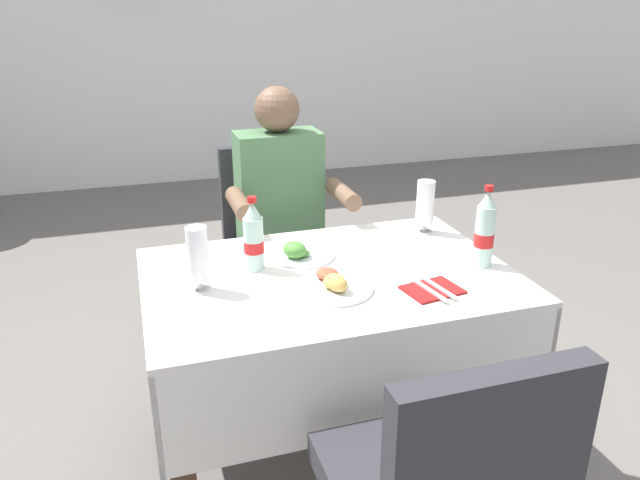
{
  "coord_description": "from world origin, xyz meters",
  "views": [
    {
      "loc": [
        -0.62,
        -1.78,
        1.58
      ],
      "look_at": [
        -0.04,
        0.06,
        0.83
      ],
      "focal_mm": 34.12,
      "sensor_mm": 36.0,
      "label": 1
    }
  ],
  "objects_px": {
    "cola_bottle_secondary": "(253,238)",
    "plate_far_diner": "(299,253)",
    "beer_glass_middle": "(425,207)",
    "napkin_cutlery_set": "(432,289)",
    "chair_far_diner_seat": "(274,242)",
    "cola_bottle_primary": "(485,231)",
    "beer_glass_left": "(198,259)",
    "seated_diner_far": "(283,217)",
    "main_dining_table": "(329,319)",
    "plate_near_camera": "(333,284)"
  },
  "relations": [
    {
      "from": "beer_glass_left",
      "to": "beer_glass_middle",
      "type": "bearing_deg",
      "value": 16.0
    },
    {
      "from": "seated_diner_far",
      "to": "cola_bottle_primary",
      "type": "height_order",
      "value": "seated_diner_far"
    },
    {
      "from": "beer_glass_left",
      "to": "cola_bottle_secondary",
      "type": "xyz_separation_m",
      "value": [
        0.19,
        0.11,
        0.0
      ]
    },
    {
      "from": "chair_far_diner_seat",
      "to": "cola_bottle_primary",
      "type": "xyz_separation_m",
      "value": [
        0.51,
        -0.89,
        0.32
      ]
    },
    {
      "from": "cola_bottle_primary",
      "to": "seated_diner_far",
      "type": "bearing_deg",
      "value": 122.42
    },
    {
      "from": "plate_near_camera",
      "to": "plate_far_diner",
      "type": "height_order",
      "value": "plate_far_diner"
    },
    {
      "from": "chair_far_diner_seat",
      "to": "beer_glass_middle",
      "type": "xyz_separation_m",
      "value": [
        0.47,
        -0.55,
        0.3
      ]
    },
    {
      "from": "chair_far_diner_seat",
      "to": "cola_bottle_primary",
      "type": "distance_m",
      "value": 1.08
    },
    {
      "from": "plate_far_diner",
      "to": "beer_glass_left",
      "type": "bearing_deg",
      "value": -157.28
    },
    {
      "from": "beer_glass_middle",
      "to": "napkin_cutlery_set",
      "type": "relative_size",
      "value": 1.05
    },
    {
      "from": "plate_near_camera",
      "to": "cola_bottle_primary",
      "type": "relative_size",
      "value": 0.88
    },
    {
      "from": "cola_bottle_primary",
      "to": "napkin_cutlery_set",
      "type": "bearing_deg",
      "value": -152.78
    },
    {
      "from": "main_dining_table",
      "to": "cola_bottle_secondary",
      "type": "bearing_deg",
      "value": 154.3
    },
    {
      "from": "cola_bottle_secondary",
      "to": "chair_far_diner_seat",
      "type": "bearing_deg",
      "value": 71.83
    },
    {
      "from": "plate_far_diner",
      "to": "napkin_cutlery_set",
      "type": "bearing_deg",
      "value": -48.95
    },
    {
      "from": "plate_near_camera",
      "to": "cola_bottle_secondary",
      "type": "height_order",
      "value": "cola_bottle_secondary"
    },
    {
      "from": "main_dining_table",
      "to": "seated_diner_far",
      "type": "bearing_deg",
      "value": 88.65
    },
    {
      "from": "seated_diner_far",
      "to": "cola_bottle_primary",
      "type": "bearing_deg",
      "value": -57.58
    },
    {
      "from": "main_dining_table",
      "to": "beer_glass_middle",
      "type": "xyz_separation_m",
      "value": [
        0.47,
        0.25,
        0.28
      ]
    },
    {
      "from": "chair_far_diner_seat",
      "to": "plate_near_camera",
      "type": "xyz_separation_m",
      "value": [
        -0.03,
        -0.92,
        0.21
      ]
    },
    {
      "from": "seated_diner_far",
      "to": "beer_glass_middle",
      "type": "height_order",
      "value": "seated_diner_far"
    },
    {
      "from": "beer_glass_left",
      "to": "seated_diner_far",
      "type": "bearing_deg",
      "value": 57.73
    },
    {
      "from": "plate_far_diner",
      "to": "beer_glass_left",
      "type": "distance_m",
      "value": 0.4
    },
    {
      "from": "main_dining_table",
      "to": "chair_far_diner_seat",
      "type": "xyz_separation_m",
      "value": [
        -0.0,
        0.8,
        -0.02
      ]
    },
    {
      "from": "seated_diner_far",
      "to": "cola_bottle_secondary",
      "type": "height_order",
      "value": "seated_diner_far"
    },
    {
      "from": "beer_glass_left",
      "to": "cola_bottle_secondary",
      "type": "bearing_deg",
      "value": 29.68
    },
    {
      "from": "main_dining_table",
      "to": "beer_glass_middle",
      "type": "height_order",
      "value": "beer_glass_middle"
    },
    {
      "from": "seated_diner_far",
      "to": "beer_glass_left",
      "type": "relative_size",
      "value": 6.04
    },
    {
      "from": "cola_bottle_secondary",
      "to": "beer_glass_left",
      "type": "bearing_deg",
      "value": -150.32
    },
    {
      "from": "cola_bottle_secondary",
      "to": "plate_far_diner",
      "type": "bearing_deg",
      "value": 13.62
    },
    {
      "from": "main_dining_table",
      "to": "napkin_cutlery_set",
      "type": "xyz_separation_m",
      "value": [
        0.26,
        -0.22,
        0.18
      ]
    },
    {
      "from": "seated_diner_far",
      "to": "beer_glass_left",
      "type": "distance_m",
      "value": 0.83
    },
    {
      "from": "seated_diner_far",
      "to": "plate_near_camera",
      "type": "bearing_deg",
      "value": -92.98
    },
    {
      "from": "main_dining_table",
      "to": "beer_glass_middle",
      "type": "distance_m",
      "value": 0.6
    },
    {
      "from": "seated_diner_far",
      "to": "main_dining_table",
      "type": "bearing_deg",
      "value": -91.35
    },
    {
      "from": "plate_near_camera",
      "to": "plate_far_diner",
      "type": "relative_size",
      "value": 1.07
    },
    {
      "from": "plate_near_camera",
      "to": "cola_bottle_secondary",
      "type": "bearing_deg",
      "value": 131.04
    },
    {
      "from": "plate_near_camera",
      "to": "cola_bottle_secondary",
      "type": "xyz_separation_m",
      "value": [
        -0.2,
        0.23,
        0.09
      ]
    },
    {
      "from": "seated_diner_far",
      "to": "plate_near_camera",
      "type": "xyz_separation_m",
      "value": [
        -0.04,
        -0.81,
        0.05
      ]
    },
    {
      "from": "chair_far_diner_seat",
      "to": "napkin_cutlery_set",
      "type": "xyz_separation_m",
      "value": [
        0.26,
        -1.02,
        0.2
      ]
    },
    {
      "from": "chair_far_diner_seat",
      "to": "cola_bottle_secondary",
      "type": "height_order",
      "value": "cola_bottle_secondary"
    },
    {
      "from": "beer_glass_left",
      "to": "cola_bottle_primary",
      "type": "bearing_deg",
      "value": -5.57
    },
    {
      "from": "plate_far_diner",
      "to": "plate_near_camera",
      "type": "bearing_deg",
      "value": -82.84
    },
    {
      "from": "main_dining_table",
      "to": "cola_bottle_primary",
      "type": "distance_m",
      "value": 0.6
    },
    {
      "from": "chair_far_diner_seat",
      "to": "seated_diner_far",
      "type": "relative_size",
      "value": 0.77
    },
    {
      "from": "main_dining_table",
      "to": "chair_far_diner_seat",
      "type": "relative_size",
      "value": 1.24
    },
    {
      "from": "beer_glass_left",
      "to": "napkin_cutlery_set",
      "type": "bearing_deg",
      "value": -17.83
    },
    {
      "from": "beer_glass_middle",
      "to": "chair_far_diner_seat",
      "type": "bearing_deg",
      "value": 130.71
    },
    {
      "from": "beer_glass_middle",
      "to": "cola_bottle_secondary",
      "type": "bearing_deg",
      "value": -168.27
    },
    {
      "from": "cola_bottle_primary",
      "to": "beer_glass_left",
      "type": "bearing_deg",
      "value": 174.43
    }
  ]
}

